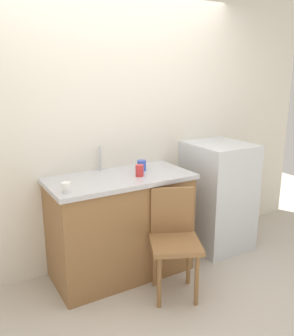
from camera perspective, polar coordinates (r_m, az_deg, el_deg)
ground_plane at (r=3.09m, az=3.97°, el=-20.93°), size 8.00×8.00×0.00m
back_wall at (r=3.40m, az=-5.20°, el=7.04°), size 4.80×0.10×2.69m
cabinet_base at (r=3.30m, az=-4.25°, el=-9.47°), size 1.23×0.60×0.90m
countertop at (r=3.13m, az=-4.41°, el=-1.63°), size 1.27×0.64×0.04m
faucet at (r=3.29m, az=-7.50°, el=1.49°), size 0.02×0.02×0.23m
refrigerator at (r=3.84m, az=11.18°, el=-4.34°), size 0.59×0.63×1.12m
chair at (r=3.00m, az=4.36°, el=-11.00°), size 0.53×0.53×0.89m
cup_white at (r=2.76m, az=-12.80°, el=-3.03°), size 0.07×0.07×0.08m
cup_blue at (r=3.28m, az=-0.86°, el=0.40°), size 0.08×0.08×0.10m
cup_red at (r=3.10m, az=-1.20°, el=-0.42°), size 0.07×0.07×0.10m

